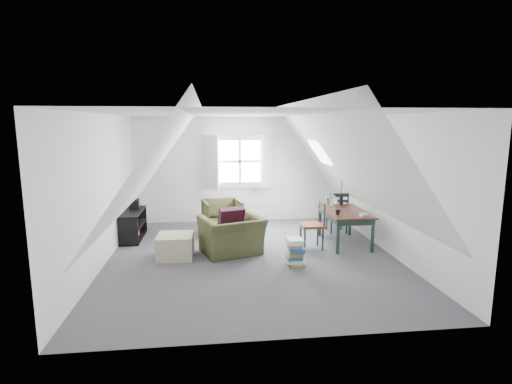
{
  "coord_description": "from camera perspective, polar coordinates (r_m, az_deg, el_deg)",
  "views": [
    {
      "loc": [
        -0.73,
        -6.73,
        2.34
      ],
      "look_at": [
        0.14,
        0.6,
        1.07
      ],
      "focal_mm": 28.0,
      "sensor_mm": 36.0,
      "label": 1
    }
  ],
  "objects": [
    {
      "name": "demijohn",
      "position": [
        8.3,
        10.66,
        -1.07
      ],
      "size": [
        0.24,
        0.24,
        0.34
      ],
      "rotation": [
        0.0,
        0.0,
        -0.22
      ],
      "color": "silver",
      "rests_on": "dining_table"
    },
    {
      "name": "armchair_near",
      "position": [
        7.39,
        -3.46,
        -8.72
      ],
      "size": [
        1.28,
        1.2,
        0.68
      ],
      "primitive_type": "imported",
      "rotation": [
        0.0,
        0.0,
        3.47
      ],
      "color": "#3E4123",
      "rests_on": "floor"
    },
    {
      "name": "wall_back",
      "position": [
        9.57,
        -2.34,
        3.23
      ],
      "size": [
        5.0,
        0.0,
        5.0
      ],
      "primitive_type": "plane",
      "rotation": [
        1.57,
        0.0,
        0.0
      ],
      "color": "white",
      "rests_on": "ground"
    },
    {
      "name": "floor",
      "position": [
        7.16,
        -0.55,
        -9.31
      ],
      "size": [
        5.5,
        5.5,
        0.0
      ],
      "primitive_type": "plane",
      "color": "#4A4A50",
      "rests_on": "ground"
    },
    {
      "name": "dormer_window",
      "position": [
        9.47,
        -2.31,
        4.38
      ],
      "size": [
        1.71,
        0.35,
        1.3
      ],
      "color": "white",
      "rests_on": "wall_back"
    },
    {
      "name": "dining_chair_near",
      "position": [
        7.61,
        8.24,
        -4.59
      ],
      "size": [
        0.42,
        0.42,
        0.89
      ],
      "rotation": [
        0.0,
        0.0,
        -1.39
      ],
      "color": "brown",
      "rests_on": "floor"
    },
    {
      "name": "wall_front",
      "position": [
        4.19,
        3.5,
        -5.35
      ],
      "size": [
        5.0,
        0.0,
        5.0
      ],
      "primitive_type": "plane",
      "rotation": [
        -1.57,
        0.0,
        0.0
      ],
      "color": "white",
      "rests_on": "ground"
    },
    {
      "name": "paper_box",
      "position": [
        7.61,
        15.16,
        -3.14
      ],
      "size": [
        0.15,
        0.12,
        0.04
      ],
      "primitive_type": "cube",
      "rotation": [
        0.0,
        0.0,
        0.26
      ],
      "color": "white",
      "rests_on": "dining_table"
    },
    {
      "name": "media_shelf",
      "position": [
        8.56,
        -17.18,
        -4.73
      ],
      "size": [
        0.37,
        1.12,
        0.58
      ],
      "rotation": [
        0.0,
        0.0,
        -0.0
      ],
      "color": "black",
      "rests_on": "floor"
    },
    {
      "name": "wall_right",
      "position": [
        7.54,
        18.69,
        0.94
      ],
      "size": [
        0.0,
        5.5,
        5.5
      ],
      "primitive_type": "plane",
      "rotation": [
        1.57,
        0.0,
        -1.57
      ],
      "color": "white",
      "rests_on": "ground"
    },
    {
      "name": "slope_left",
      "position": [
        6.8,
        -13.71,
        4.73
      ],
      "size": [
        3.19,
        5.5,
        4.48
      ],
      "primitive_type": "plane",
      "rotation": [
        0.0,
        2.19,
        0.0
      ],
      "color": "white",
      "rests_on": "wall_left"
    },
    {
      "name": "armchair_far",
      "position": [
        8.74,
        -4.81,
        -5.79
      ],
      "size": [
        0.91,
        0.93,
        0.73
      ],
      "primitive_type": "imported",
      "rotation": [
        0.0,
        0.0,
        0.18
      ],
      "color": "#3E4123",
      "rests_on": "floor"
    },
    {
      "name": "vase_twigs",
      "position": [
        8.47,
        12.07,
        -0.95
      ],
      "size": [
        0.08,
        0.08,
        0.6
      ],
      "rotation": [
        0.0,
        0.0,
        0.37
      ],
      "color": "black",
      "rests_on": "dining_table"
    },
    {
      "name": "wall_left",
      "position": [
        7.04,
        -21.23,
        0.2
      ],
      "size": [
        0.0,
        5.5,
        5.5
      ],
      "primitive_type": "plane",
      "rotation": [
        1.57,
        0.0,
        1.57
      ],
      "color": "white",
      "rests_on": "ground"
    },
    {
      "name": "magazine_stack",
      "position": [
        6.77,
        5.65,
        -8.5
      ],
      "size": [
        0.33,
        0.39,
        0.44
      ],
      "rotation": [
        0.0,
        0.0,
        -0.18
      ],
      "color": "#B29933",
      "rests_on": "floor"
    },
    {
      "name": "ceiling",
      "position": [
        6.77,
        -0.58,
        11.13
      ],
      "size": [
        5.5,
        5.5,
        0.0
      ],
      "primitive_type": "plane",
      "rotation": [
        3.14,
        0.0,
        0.0
      ],
      "color": "white",
      "rests_on": "wall_back"
    },
    {
      "name": "dining_table",
      "position": [
        7.98,
        12.6,
        -3.25
      ],
      "size": [
        0.79,
        1.32,
        0.66
      ],
      "rotation": [
        0.0,
        0.0,
        0.08
      ],
      "color": "#371910",
      "rests_on": "floor"
    },
    {
      "name": "electronics_box",
      "position": [
        8.75,
        -16.98,
        -1.69
      ],
      "size": [
        0.21,
        0.28,
        0.21
      ],
      "primitive_type": "cube",
      "rotation": [
        0.0,
        0.0,
        0.07
      ],
      "color": "black",
      "rests_on": "media_shelf"
    },
    {
      "name": "slope_right",
      "position": [
        7.12,
        11.97,
        5.01
      ],
      "size": [
        3.19,
        5.5,
        4.48
      ],
      "primitive_type": "plane",
      "rotation": [
        0.0,
        -2.19,
        0.0
      ],
      "color": "white",
      "rests_on": "wall_right"
    },
    {
      "name": "dining_chair_far",
      "position": [
        8.81,
        11.56,
        -2.71
      ],
      "size": [
        0.42,
        0.42,
        0.89
      ],
      "rotation": [
        0.0,
        0.0,
        3.18
      ],
      "color": "brown",
      "rests_on": "floor"
    },
    {
      "name": "ottoman",
      "position": [
        7.24,
        -11.44,
        -7.58
      ],
      "size": [
        0.64,
        0.64,
        0.41
      ],
      "primitive_type": "cube",
      "rotation": [
        0.0,
        0.0,
        -0.04
      ],
      "color": "#BBAE8E",
      "rests_on": "floor"
    },
    {
      "name": "cup",
      "position": [
        7.6,
        11.58,
        -3.19
      ],
      "size": [
        0.13,
        0.13,
        0.09
      ],
      "primitive_type": "imported",
      "rotation": [
        0.0,
        0.0,
        0.36
      ],
      "color": "black",
      "rests_on": "dining_table"
    },
    {
      "name": "skylight",
      "position": [
        8.36,
        9.12,
        5.57
      ],
      "size": [
        0.35,
        0.75,
        0.47
      ],
      "primitive_type": "cube",
      "rotation": [
        0.0,
        0.95,
        0.0
      ],
      "color": "white",
      "rests_on": "slope_right"
    },
    {
      "name": "throw_pillow",
      "position": [
        7.37,
        -3.57,
        -3.98
      ],
      "size": [
        0.53,
        0.4,
        0.48
      ],
      "primitive_type": "cube",
      "rotation": [
        0.31,
        0.0,
        0.32
      ],
      "color": "#330D1D",
      "rests_on": "armchair_near"
    }
  ]
}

